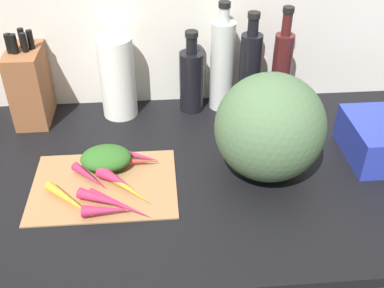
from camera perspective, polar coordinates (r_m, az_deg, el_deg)
ground_plane at (r=125.57cm, az=-4.57°, el=-3.62°), size 170.00×80.00×3.00cm
wall_back at (r=144.27cm, az=-5.44°, el=16.08°), size 170.00×3.00×60.00cm
cutting_board at (r=120.73cm, az=-10.75°, el=-4.94°), size 36.71×27.21×0.80cm
carrot_0 at (r=113.38cm, az=-10.57°, el=-6.84°), size 14.44×9.08×2.80cm
carrot_1 at (r=126.46cm, az=-6.86°, el=-1.43°), size 13.36×7.86×2.49cm
carrot_2 at (r=112.11cm, az=-8.90°, el=-7.37°), size 16.07×11.81×2.32cm
carrot_3 at (r=115.59cm, az=-14.81°, el=-6.72°), size 13.67×13.49×2.42cm
carrot_4 at (r=118.36cm, az=-9.34°, el=-4.33°), size 10.57×9.99×3.57cm
carrot_5 at (r=121.44cm, az=-12.50°, el=-3.96°), size 10.26×11.10×2.37cm
carrot_6 at (r=110.68cm, az=-10.44°, el=-8.04°), size 11.60×3.20×2.93cm
carrot_7 at (r=124.51cm, az=-7.80°, el=-2.11°), size 16.21×4.05×2.76cm
carrot_8 at (r=116.40cm, az=-8.12°, el=-5.25°), size 13.39×14.37×2.74cm
carrot_greens_pile at (r=124.11cm, az=-10.54°, el=-1.73°), size 13.36×10.28×5.65cm
winter_squash at (r=116.99cm, az=9.56°, el=2.02°), size 27.80×26.80×27.81cm
knife_block at (r=147.39cm, az=-19.33°, el=6.90°), size 9.60×16.12×28.35cm
paper_towel_roll at (r=143.27cm, az=-9.16°, el=8.08°), size 10.70×10.70×25.31cm
bottle_0 at (r=145.05cm, az=-0.05°, el=8.00°), size 7.58×7.58×26.12cm
bottle_1 at (r=144.87cm, az=3.73°, el=9.74°), size 7.38×7.38×34.32cm
bottle_2 at (r=143.36cm, az=7.10°, el=8.82°), size 6.43×6.43×32.30cm
bottle_3 at (r=145.84cm, az=10.93°, el=8.95°), size 5.86×5.86×33.46cm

